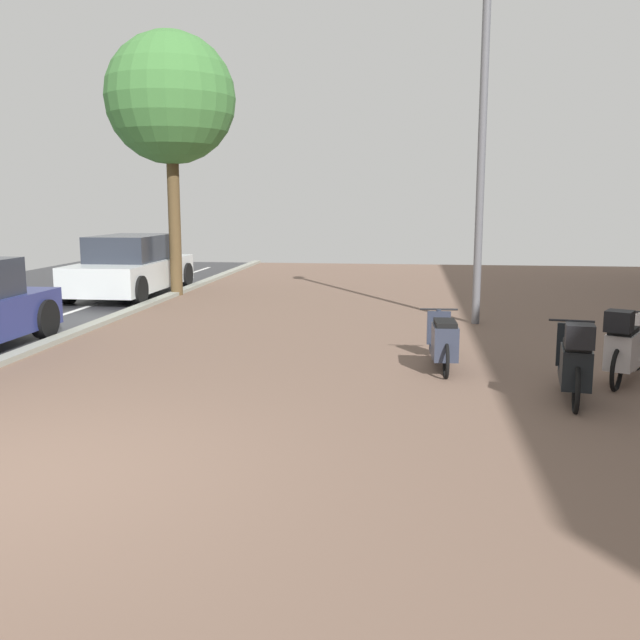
{
  "coord_description": "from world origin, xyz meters",
  "views": [
    {
      "loc": [
        3.02,
        -4.92,
        2.15
      ],
      "look_at": [
        2.17,
        1.8,
        1.02
      ],
      "focal_mm": 39.82,
      "sensor_mm": 36.0,
      "label": 1
    }
  ],
  "objects_px": {
    "lamp_post": "(483,117)",
    "street_tree": "(170,99)",
    "parked_car_far": "(131,267)",
    "scooter_near": "(626,347)",
    "scooter_far": "(443,342)",
    "scooter_mid": "(575,362)"
  },
  "relations": [
    {
      "from": "parked_car_far",
      "to": "lamp_post",
      "type": "bearing_deg",
      "value": -21.85
    },
    {
      "from": "parked_car_far",
      "to": "lamp_post",
      "type": "relative_size",
      "value": 0.65
    },
    {
      "from": "parked_car_far",
      "to": "street_tree",
      "type": "distance_m",
      "value": 3.91
    },
    {
      "from": "scooter_near",
      "to": "scooter_far",
      "type": "relative_size",
      "value": 0.95
    },
    {
      "from": "scooter_far",
      "to": "street_tree",
      "type": "relative_size",
      "value": 0.29
    },
    {
      "from": "parked_car_far",
      "to": "lamp_post",
      "type": "xyz_separation_m",
      "value": [
        7.63,
        -3.06,
        2.93
      ]
    },
    {
      "from": "lamp_post",
      "to": "street_tree",
      "type": "bearing_deg",
      "value": 154.38
    },
    {
      "from": "scooter_mid",
      "to": "scooter_far",
      "type": "height_order",
      "value": "scooter_mid"
    },
    {
      "from": "scooter_near",
      "to": "scooter_mid",
      "type": "height_order",
      "value": "scooter_near"
    },
    {
      "from": "scooter_near",
      "to": "parked_car_far",
      "type": "distance_m",
      "value": 11.49
    },
    {
      "from": "street_tree",
      "to": "parked_car_far",
      "type": "bearing_deg",
      "value": -174.61
    },
    {
      "from": "lamp_post",
      "to": "street_tree",
      "type": "height_order",
      "value": "lamp_post"
    },
    {
      "from": "lamp_post",
      "to": "street_tree",
      "type": "distance_m",
      "value": 7.35
    },
    {
      "from": "scooter_far",
      "to": "street_tree",
      "type": "height_order",
      "value": "street_tree"
    },
    {
      "from": "scooter_near",
      "to": "parked_car_far",
      "type": "height_order",
      "value": "parked_car_far"
    },
    {
      "from": "scooter_far",
      "to": "lamp_post",
      "type": "height_order",
      "value": "lamp_post"
    },
    {
      "from": "parked_car_far",
      "to": "street_tree",
      "type": "relative_size",
      "value": 0.72
    },
    {
      "from": "scooter_mid",
      "to": "parked_car_far",
      "type": "height_order",
      "value": "parked_car_far"
    },
    {
      "from": "scooter_far",
      "to": "lamp_post",
      "type": "distance_m",
      "value": 4.91
    },
    {
      "from": "scooter_near",
      "to": "street_tree",
      "type": "relative_size",
      "value": 0.27
    },
    {
      "from": "street_tree",
      "to": "scooter_far",
      "type": "bearing_deg",
      "value": -49.27
    },
    {
      "from": "scooter_near",
      "to": "lamp_post",
      "type": "bearing_deg",
      "value": 109.02
    }
  ]
}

